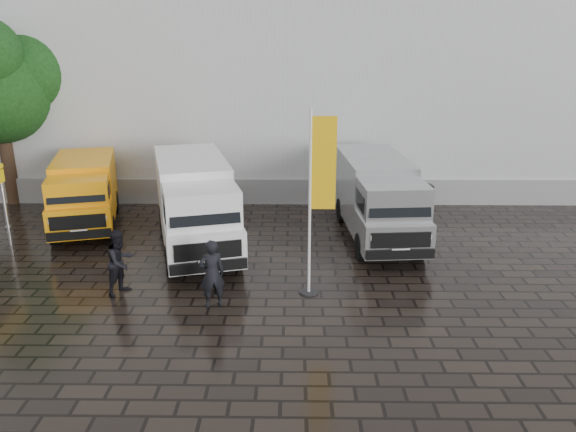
# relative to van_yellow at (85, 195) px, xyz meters

# --- Properties ---
(ground) EXTENTS (120.00, 120.00, 0.00)m
(ground) POSITION_rel_van_yellow_xyz_m (7.03, -5.09, -1.16)
(ground) COLOR black
(ground) RESTS_ON ground
(exhibition_hall) EXTENTS (44.00, 16.00, 12.00)m
(exhibition_hall) POSITION_rel_van_yellow_xyz_m (9.03, 10.91, 4.84)
(exhibition_hall) COLOR silver
(exhibition_hall) RESTS_ON ground
(hall_plinth) EXTENTS (44.00, 0.15, 1.00)m
(hall_plinth) POSITION_rel_van_yellow_xyz_m (9.03, 2.86, -0.66)
(hall_plinth) COLOR gray
(hall_plinth) RESTS_ON ground
(van_yellow) EXTENTS (3.17, 5.37, 2.33)m
(van_yellow) POSITION_rel_van_yellow_xyz_m (0.00, 0.00, 0.00)
(van_yellow) COLOR #FF9C0D
(van_yellow) RESTS_ON ground
(van_white) EXTENTS (3.69, 6.60, 2.72)m
(van_white) POSITION_rel_van_yellow_xyz_m (4.17, -1.92, 0.20)
(van_white) COLOR white
(van_white) RESTS_ON ground
(van_silver) EXTENTS (2.47, 6.08, 2.57)m
(van_silver) POSITION_rel_van_yellow_xyz_m (9.98, -0.96, 0.12)
(van_silver) COLOR #B1B3B6
(van_silver) RESTS_ON ground
(flagpole) EXTENTS (0.88, 0.50, 4.80)m
(flagpole) POSITION_rel_van_yellow_xyz_m (7.84, -5.21, 1.50)
(flagpole) COLOR black
(flagpole) RESTS_ON ground
(wheelie_bin) EXTENTS (0.59, 0.59, 0.97)m
(wheelie_bin) POSITION_rel_van_yellow_xyz_m (12.24, 2.21, -0.68)
(wheelie_bin) COLOR black
(wheelie_bin) RESTS_ON ground
(person_front) EXTENTS (0.74, 0.61, 1.75)m
(person_front) POSITION_rel_van_yellow_xyz_m (5.26, -5.99, -0.29)
(person_front) COLOR black
(person_front) RESTS_ON ground
(person_tent) EXTENTS (0.97, 1.05, 1.73)m
(person_tent) POSITION_rel_van_yellow_xyz_m (2.79, -5.25, -0.30)
(person_tent) COLOR black
(person_tent) RESTS_ON ground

